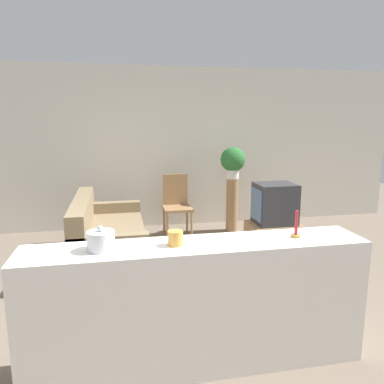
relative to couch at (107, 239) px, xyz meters
The scene contains 12 objects.
ground_plane 2.01m from the couch, 68.93° to the right, with size 14.00×14.00×0.00m, color #756656.
wall_back 2.02m from the couch, 65.51° to the left, with size 9.00×0.06×2.70m.
couch is the anchor object (origin of this frame).
tv_stand 2.30m from the couch, ahead, with size 0.70×0.52×0.41m.
television 2.32m from the couch, ahead, with size 0.55×0.47×0.56m.
wooden_chair 1.44m from the couch, 40.81° to the left, with size 0.44×0.44×0.98m.
plant_stand 2.24m from the couch, 25.99° to the left, with size 0.19×0.19×0.88m.
potted_plant 2.40m from the couch, 25.99° to the left, with size 0.40×0.40×0.52m.
foreground_counter 2.42m from the couch, 72.72° to the right, with size 2.51×0.44×0.96m.
decorative_bowl 2.42m from the couch, 88.98° to the right, with size 0.19×0.19×0.17m.
candle_jar 2.47m from the couch, 76.47° to the right, with size 0.11×0.11×0.11m.
candlestick 2.83m from the couch, 57.30° to the right, with size 0.07×0.07×0.21m.
Camera 1 is at (-0.55, -2.95, 1.85)m, focal length 35.00 mm.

